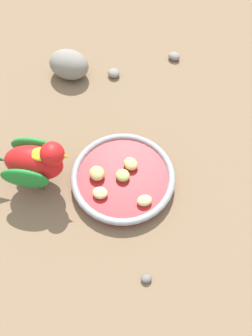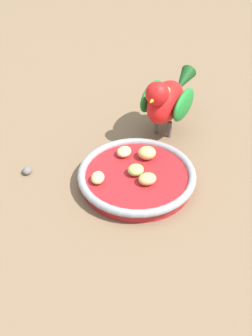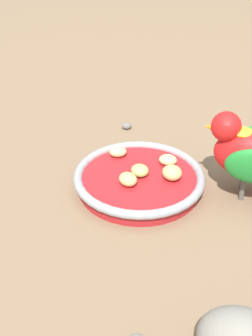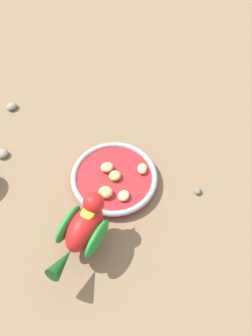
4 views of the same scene
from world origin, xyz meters
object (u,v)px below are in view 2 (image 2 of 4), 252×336
apple_piece_3 (147,177)px  parrot (166,99)px  feeding_bowl (137,177)px  apple_piece_2 (147,153)px  apple_piece_1 (124,152)px  apple_piece_0 (136,170)px  apple_piece_4 (98,178)px  pebble_2 (27,171)px

apple_piece_3 → parrot: 0.17m
feeding_bowl → apple_piece_2: 0.05m
feeding_bowl → apple_piece_1: apple_piece_1 is taller
apple_piece_0 → apple_piece_3: (-0.01, 0.02, 0.00)m
apple_piece_2 → apple_piece_4: size_ratio=1.12×
apple_piece_4 → parrot: (-0.13, -0.15, 0.04)m
apple_piece_1 → apple_piece_4: 0.08m
feeding_bowl → apple_piece_2: apple_piece_2 is taller
feeding_bowl → parrot: 0.16m
apple_piece_0 → apple_piece_4: (0.06, 0.01, -0.00)m
apple_piece_0 → pebble_2: apple_piece_0 is taller
feeding_bowl → parrot: size_ratio=1.19×
apple_piece_3 → parrot: (-0.05, -0.15, 0.04)m
feeding_bowl → apple_piece_2: bearing=-117.7°
apple_piece_4 → pebble_2: size_ratio=1.53×
apple_piece_2 → pebble_2: 0.20m
apple_piece_2 → apple_piece_4: 0.10m
apple_piece_3 → apple_piece_4: 0.08m
feeding_bowl → apple_piece_3: size_ratio=6.65×
apple_piece_1 → parrot: 0.13m
apple_piece_3 → apple_piece_4: bearing=-5.9°
feeding_bowl → apple_piece_4: (0.06, 0.01, 0.01)m
apple_piece_0 → apple_piece_2: (-0.02, -0.04, 0.00)m
feeding_bowl → apple_piece_0: bearing=-37.4°
apple_piece_2 → apple_piece_4: (0.08, 0.05, -0.00)m
apple_piece_2 → apple_piece_4: bearing=31.6°
apple_piece_1 → apple_piece_4: same height
apple_piece_0 → parrot: 0.16m
apple_piece_0 → apple_piece_1: bearing=-74.9°
apple_piece_0 → apple_piece_1: size_ratio=0.96×
apple_piece_1 → apple_piece_4: bearing=52.9°
apple_piece_2 → apple_piece_4: apple_piece_2 is taller
apple_piece_1 → feeding_bowl: bearing=106.5°
apple_piece_2 → apple_piece_3: (0.01, 0.06, -0.00)m
parrot → pebble_2: (0.24, 0.09, -0.06)m
feeding_bowl → apple_piece_0: apple_piece_0 is taller
feeding_bowl → apple_piece_1: 0.05m
feeding_bowl → apple_piece_4: size_ratio=7.13×
apple_piece_4 → pebble_2: bearing=-25.9°
apple_piece_1 → apple_piece_4: size_ratio=1.02×
apple_piece_2 → pebble_2: (0.20, -0.00, -0.02)m
apple_piece_0 → parrot: size_ratio=0.16×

